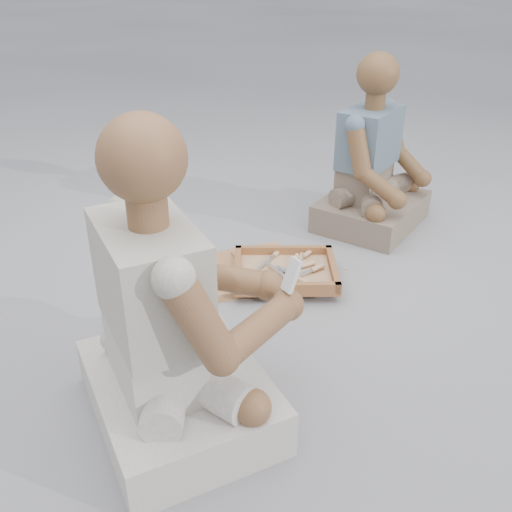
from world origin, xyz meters
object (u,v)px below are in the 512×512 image
object	(u,v)px
carved_panel	(235,273)
tool_tray	(285,271)
companion	(373,171)
craftsman	(172,330)

from	to	relation	value
carved_panel	tool_tray	xyz separation A→B (m)	(0.20, -0.13, 0.04)
companion	craftsman	bearing A→B (deg)	3.39
tool_tray	craftsman	world-z (taller)	craftsman
carved_panel	craftsman	world-z (taller)	craftsman
carved_panel	companion	size ratio (longest dim) A/B	0.63
companion	carved_panel	bearing A→B (deg)	-17.09
carved_panel	tool_tray	world-z (taller)	tool_tray
tool_tray	craftsman	xyz separation A→B (m)	(-0.65, -0.67, 0.28)
carved_panel	companion	distance (m)	0.98
craftsman	tool_tray	bearing A→B (deg)	128.96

